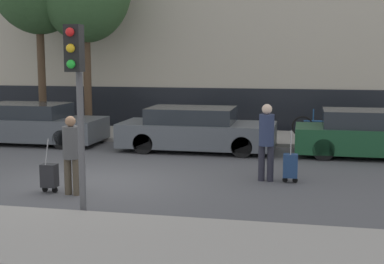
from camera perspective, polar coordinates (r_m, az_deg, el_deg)
name	(u,v)px	position (r m, az deg, el deg)	size (l,w,h in m)	color
ground_plane	(98,183)	(12.25, -9.98, -5.33)	(80.00, 80.00, 0.00)	#4C4C4F
sidewalk_near	(8,234)	(9.00, -19.00, -10.24)	(28.00, 2.50, 0.12)	gray
sidewalk_far	(173,135)	(18.80, -2.08, -0.33)	(28.00, 3.00, 0.12)	gray
building_facade	(191,9)	(21.79, -0.07, 13.01)	(28.00, 2.05, 9.39)	#B7AD99
parked_car_0	(32,124)	(18.09, -16.69, 0.79)	(4.55, 1.88, 1.30)	#4C5156
parked_car_1	(196,130)	(16.00, 0.44, 0.21)	(4.62, 1.90, 1.30)	#4C5156
parked_car_2	(368,135)	(15.76, 18.26, -0.29)	(4.07, 1.73, 1.33)	#194728
pedestrian_left	(71,151)	(11.12, -12.75, -1.95)	(0.35, 0.34, 1.63)	#4C4233
trolley_left	(49,176)	(11.53, -14.97, -4.52)	(0.34, 0.29, 1.14)	#262628
pedestrian_right	(266,137)	(12.14, 7.95, -0.58)	(0.35, 0.34, 1.76)	#23232D
trolley_right	(290,166)	(12.19, 10.45, -3.57)	(0.34, 0.29, 1.19)	navy
traffic_light	(77,80)	(9.51, -12.20, 5.40)	(0.28, 0.47, 3.35)	#515154
parked_bicycle	(319,127)	(18.21, 13.37, 0.55)	(1.77, 0.06, 0.96)	black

